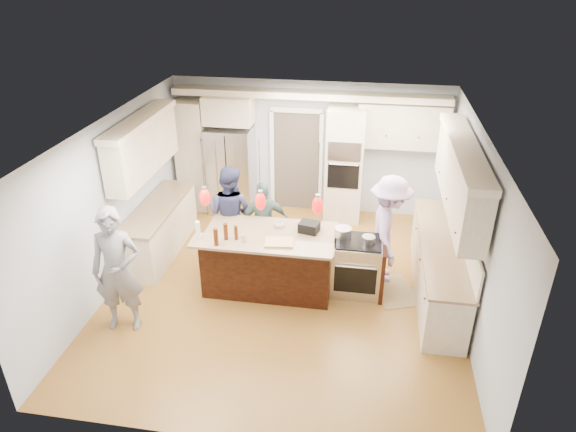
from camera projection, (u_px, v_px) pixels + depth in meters
name	position (u px, v px, depth m)	size (l,w,h in m)	color
ground_plane	(285.00, 288.00, 8.38)	(6.00, 6.00, 0.00)	#A8742E
room_shell	(284.00, 187.00, 7.54)	(5.54, 6.04, 2.72)	#B2BCC6
refrigerator	(231.00, 170.00, 10.49)	(0.90, 0.70, 1.80)	#B7B7BC
oven_column	(344.00, 165.00, 10.07)	(0.72, 0.69, 2.30)	beige
back_upper_cabinets	(270.00, 134.00, 10.13)	(5.30, 0.61, 2.54)	beige
right_counter_run	(446.00, 235.00, 7.80)	(0.64, 3.10, 2.51)	beige
left_cabinets	(154.00, 199.00, 8.94)	(0.64, 2.30, 2.51)	beige
kitchen_island	(270.00, 259.00, 8.25)	(2.10, 1.46, 1.12)	black
island_range	(358.00, 266.00, 8.13)	(0.82, 0.71, 0.92)	#B7B7BC
pendant_lights	(260.00, 201.00, 7.13)	(1.75, 0.15, 1.03)	black
person_bar_end	(117.00, 270.00, 7.13)	(0.69, 0.46, 1.90)	slate
person_far_left	(230.00, 213.00, 8.88)	(0.84, 0.65, 1.72)	navy
person_far_right	(264.00, 222.00, 8.85)	(0.86, 0.36, 1.47)	#456160
person_range_side	(388.00, 229.00, 8.26)	(1.18, 0.68, 1.82)	#B292C5
floor_rug	(394.00, 291.00, 8.30)	(0.62, 0.90, 0.01)	#998553
water_bottle	(198.00, 230.00, 7.49)	(0.07, 0.07, 0.29)	silver
beer_bottle_a	(226.00, 232.00, 7.50)	(0.06, 0.06, 0.26)	#421C0B
beer_bottle_b	(216.00, 237.00, 7.34)	(0.07, 0.07, 0.27)	#421C0B
beer_bottle_c	(236.00, 233.00, 7.51)	(0.06, 0.06, 0.22)	#421C0B
drink_can	(244.00, 238.00, 7.46)	(0.06, 0.06, 0.12)	#B7B7BC
cutting_board	(279.00, 242.00, 7.44)	(0.41, 0.29, 0.03)	tan
pot_large	(343.00, 232.00, 7.99)	(0.27, 0.27, 0.16)	#B7B7BC
pot_small	(369.00, 239.00, 7.85)	(0.20, 0.20, 0.10)	#B7B7BC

